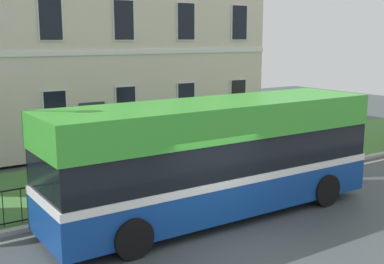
% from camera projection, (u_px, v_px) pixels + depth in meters
% --- Properties ---
extents(ground_plane, '(60.00, 56.00, 0.18)m').
position_uv_depth(ground_plane, '(218.00, 236.00, 12.48)').
color(ground_plane, '#3D4648').
extents(iron_verge_railing, '(18.41, 0.04, 0.97)m').
position_uv_depth(iron_verge_railing, '(171.00, 178.00, 15.41)').
color(iron_verge_railing, black).
rests_on(iron_verge_railing, ground_plane).
extents(single_decker_bus, '(9.76, 2.69, 3.22)m').
position_uv_depth(single_decker_bus, '(216.00, 157.00, 13.63)').
color(single_decker_bus, navy).
rests_on(single_decker_bus, ground_plane).
extents(litter_bin, '(0.57, 0.57, 1.20)m').
position_uv_depth(litter_bin, '(199.00, 165.00, 16.59)').
color(litter_bin, '#23472D').
rests_on(litter_bin, ground_plane).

